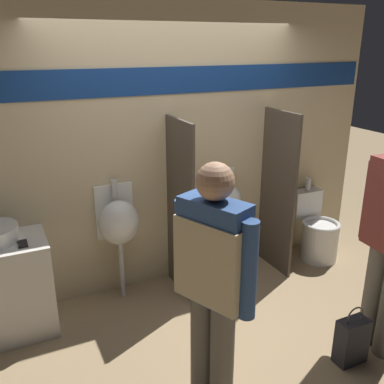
% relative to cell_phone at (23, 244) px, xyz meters
% --- Properties ---
extents(ground_plane, '(16.00, 16.00, 0.00)m').
position_rel_cell_phone_xyz_m(ground_plane, '(1.46, -0.20, -0.83)').
color(ground_plane, '#997F5B').
extents(display_wall, '(4.50, 0.07, 2.70)m').
position_rel_cell_phone_xyz_m(display_wall, '(1.46, 0.40, 0.53)').
color(display_wall, beige).
rests_on(display_wall, ground_plane).
extents(cell_phone, '(0.07, 0.14, 0.01)m').
position_rel_cell_phone_xyz_m(cell_phone, '(0.00, 0.00, 0.00)').
color(cell_phone, black).
rests_on(cell_phone, sink_counter).
extents(divider_near_counter, '(0.03, 0.57, 1.70)m').
position_rel_cell_phone_xyz_m(divider_near_counter, '(1.39, 0.08, 0.02)').
color(divider_near_counter, '#4C4238').
rests_on(divider_near_counter, ground_plane).
extents(divider_mid, '(0.03, 0.57, 1.70)m').
position_rel_cell_phone_xyz_m(divider_mid, '(2.50, 0.08, 0.02)').
color(divider_mid, '#4C4238').
rests_on(divider_mid, ground_plane).
extents(urinal_near_counter, '(0.38, 0.30, 1.15)m').
position_rel_cell_phone_xyz_m(urinal_near_counter, '(0.84, 0.23, -0.06)').
color(urinal_near_counter, silver).
rests_on(urinal_near_counter, ground_plane).
extents(urinal_far, '(0.38, 0.30, 1.15)m').
position_rel_cell_phone_xyz_m(urinal_far, '(1.95, 0.23, -0.06)').
color(urinal_far, silver).
rests_on(urinal_far, ground_plane).
extents(toilet, '(0.42, 0.58, 0.88)m').
position_rel_cell_phone_xyz_m(toilet, '(3.05, 0.05, -0.53)').
color(toilet, white).
rests_on(toilet, ground_plane).
extents(person_in_vest, '(0.38, 0.55, 1.70)m').
position_rel_cell_phone_xyz_m(person_in_vest, '(0.99, -1.32, 0.16)').
color(person_in_vest, '#666056').
rests_on(person_in_vest, ground_plane).
extents(shopping_bag, '(0.24, 0.13, 0.48)m').
position_rel_cell_phone_xyz_m(shopping_bag, '(2.15, -1.41, -0.64)').
color(shopping_bag, '#232328').
rests_on(shopping_bag, ground_plane).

